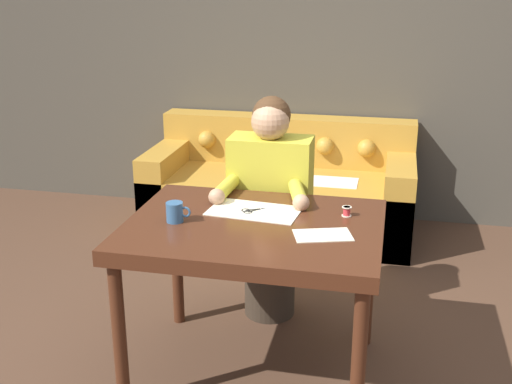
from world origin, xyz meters
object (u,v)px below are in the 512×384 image
at_px(dining_table, 254,240).
at_px(couch, 281,191).
at_px(person, 270,209).
at_px(mug, 175,212).
at_px(thread_spool, 347,211).
at_px(scissors, 255,210).

bearing_deg(dining_table, couch, 96.42).
xyz_separation_m(person, mug, (-0.31, -0.63, 0.19)).
bearing_deg(thread_spool, couch, 109.97).
bearing_deg(couch, person, -82.44).
bearing_deg(thread_spool, dining_table, -156.19).
bearing_deg(scissors, mug, -146.32).
distance_m(couch, mug, 1.96).
distance_m(scissors, thread_spool, 0.42).
bearing_deg(person, dining_table, -86.12).
bearing_deg(person, thread_spool, -42.22).
height_order(scissors, mug, mug).
height_order(mug, thread_spool, mug).
height_order(scissors, thread_spool, thread_spool).
distance_m(person, thread_spool, 0.61).
height_order(couch, scissors, couch).
distance_m(dining_table, couch, 1.88).
xyz_separation_m(person, thread_spool, (0.43, -0.39, 0.17)).
bearing_deg(scissors, dining_table, -79.26).
distance_m(dining_table, mug, 0.37).
xyz_separation_m(dining_table, mug, (-0.35, -0.06, 0.13)).
relative_size(mug, thread_spool, 2.51).
xyz_separation_m(scissors, thread_spool, (0.42, 0.02, 0.02)).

